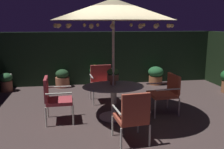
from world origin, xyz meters
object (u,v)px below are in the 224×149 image
(patio_dining_table, at_px, (113,94))
(potted_plant_left_far, at_px, (62,78))
(patio_umbrella, at_px, (113,9))
(potted_plant_back_center, at_px, (97,75))
(potted_plant_right_near, at_px, (6,82))
(patio_chair_north, at_px, (102,80))
(patio_chair_northeast, at_px, (54,97))
(centerpiece_planter, at_px, (113,75))
(potted_plant_front_corner, at_px, (156,75))
(patio_chair_east, at_px, (133,115))
(patio_chair_southeast, at_px, (166,91))

(patio_dining_table, height_order, potted_plant_left_far, patio_dining_table)
(patio_umbrella, height_order, potted_plant_back_center, patio_umbrella)
(potted_plant_right_near, bearing_deg, potted_plant_left_far, 8.79)
(patio_chair_north, distance_m, potted_plant_left_far, 2.08)
(potted_plant_back_center, bearing_deg, patio_chair_northeast, -112.20)
(centerpiece_planter, height_order, potted_plant_front_corner, centerpiece_planter)
(patio_dining_table, relative_size, patio_chair_north, 1.42)
(patio_umbrella, xyz_separation_m, potted_plant_right_near, (-3.01, 2.74, -2.12))
(potted_plant_back_center, height_order, potted_plant_left_far, potted_plant_back_center)
(patio_chair_east, xyz_separation_m, potted_plant_front_corner, (1.89, 4.18, -0.21))
(patio_chair_east, bearing_deg, potted_plant_back_center, 92.46)
(potted_plant_right_near, distance_m, potted_plant_left_far, 1.77)
(patio_chair_southeast, distance_m, potted_plant_right_near, 5.07)
(potted_plant_front_corner, bearing_deg, centerpiece_planter, -126.04)
(patio_chair_northeast, bearing_deg, patio_umbrella, 1.54)
(potted_plant_right_near, bearing_deg, potted_plant_front_corner, 1.43)
(patio_umbrella, bearing_deg, centerpiece_planter, 85.68)
(patio_chair_north, relative_size, patio_chair_southeast, 1.05)
(patio_umbrella, height_order, centerpiece_planter, patio_umbrella)
(patio_dining_table, relative_size, patio_chair_east, 1.42)
(patio_chair_north, bearing_deg, potted_plant_back_center, 88.65)
(centerpiece_planter, distance_m, potted_plant_front_corner, 3.48)
(centerpiece_planter, height_order, potted_plant_right_near, centerpiece_planter)
(patio_chair_north, xyz_separation_m, potted_plant_back_center, (0.04, 1.74, -0.21))
(centerpiece_planter, height_order, potted_plant_left_far, centerpiece_planter)
(potted_plant_front_corner, bearing_deg, potted_plant_back_center, 175.17)
(centerpiece_planter, height_order, patio_chair_northeast, centerpiece_planter)
(patio_chair_southeast, bearing_deg, potted_plant_right_near, 148.41)
(potted_plant_right_near, xyz_separation_m, potted_plant_left_far, (1.75, 0.27, -0.02))
(patio_chair_southeast, bearing_deg, patio_chair_northeast, -177.29)
(patio_umbrella, height_order, patio_chair_north, patio_umbrella)
(potted_plant_back_center, xyz_separation_m, potted_plant_left_far, (-1.20, -0.03, -0.07))
(patio_chair_north, bearing_deg, patio_chair_east, -85.03)
(patio_dining_table, bearing_deg, patio_chair_southeast, 3.89)
(centerpiece_planter, relative_size, potted_plant_left_far, 0.66)
(centerpiece_planter, xyz_separation_m, potted_plant_left_far, (-1.26, 2.91, -0.69))
(patio_chair_north, xyz_separation_m, potted_plant_front_corner, (2.12, 1.56, -0.24))
(centerpiece_planter, bearing_deg, potted_plant_right_near, 138.84)
(patio_chair_east, height_order, potted_plant_back_center, patio_chair_east)
(centerpiece_planter, distance_m, potted_plant_left_far, 3.24)
(potted_plant_front_corner, distance_m, potted_plant_right_near, 5.03)
(centerpiece_planter, relative_size, potted_plant_back_center, 0.57)
(patio_chair_east, distance_m, potted_plant_left_far, 4.55)
(potted_plant_front_corner, bearing_deg, patio_chair_north, -143.59)
(patio_dining_table, relative_size, patio_chair_northeast, 1.40)
(patio_chair_east, height_order, patio_chair_southeast, patio_chair_east)
(patio_dining_table, distance_m, potted_plant_back_center, 3.05)
(potted_plant_left_far, bearing_deg, centerpiece_planter, -66.50)
(centerpiece_planter, relative_size, patio_chair_north, 0.41)
(potted_plant_front_corner, distance_m, potted_plant_left_far, 3.28)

